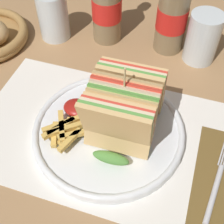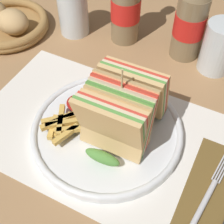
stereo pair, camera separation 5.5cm
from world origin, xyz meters
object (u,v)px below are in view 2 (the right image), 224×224
fork (206,198)px  coke_bottle_far (192,16)px  club_sandwich (122,111)px  coke_bottle_near (126,0)px  glass_far (73,14)px  plate_main (107,130)px  glass_near (218,50)px  bread_basket (6,23)px

fork → coke_bottle_far: (-0.15, 0.33, 0.09)m
club_sandwich → coke_bottle_near: bearing=114.1°
coke_bottle_far → glass_far: 0.27m
plate_main → fork: 0.20m
plate_main → glass_far: bearing=131.7°
plate_main → glass_far: glass_far is taller
glass_near → bread_basket: size_ratio=0.54×
coke_bottle_far → fork: bearing=-65.8°
fork → glass_near: 0.32m
club_sandwich → glass_far: bearing=135.6°
club_sandwich → fork: size_ratio=0.94×
fork → glass_far: 0.50m
coke_bottle_far → glass_far: (-0.27, -0.04, -0.05)m
coke_bottle_near → glass_far: size_ratio=2.10×
coke_bottle_near → glass_far: 0.13m
glass_far → bread_basket: size_ratio=0.54×
glass_near → bread_basket: 0.50m
club_sandwich → glass_far: 0.34m
fork → coke_bottle_far: 0.37m
bread_basket → coke_bottle_near: bearing=21.1°
fork → club_sandwich: bearing=170.7°
plate_main → coke_bottle_far: (0.05, 0.28, 0.09)m
coke_bottle_near → bread_basket: bearing=-158.9°
plate_main → club_sandwich: 0.07m
club_sandwich → coke_bottle_near: (-0.12, 0.27, 0.03)m
club_sandwich → glass_near: size_ratio=1.52×
plate_main → glass_far: 0.32m
fork → glass_far: glass_far is taller
plate_main → glass_near: size_ratio=2.48×
club_sandwich → coke_bottle_near: size_ratio=0.72×
fork → glass_near: (-0.07, 0.31, 0.04)m
plate_main → club_sandwich: club_sandwich is taller
club_sandwich → coke_bottle_far: size_ratio=0.72×
plate_main → club_sandwich: (0.02, 0.01, 0.06)m
coke_bottle_near → glass_far: coke_bottle_near is taller
coke_bottle_near → coke_bottle_far: size_ratio=1.00×
coke_bottle_far → glass_near: coke_bottle_far is taller
coke_bottle_near → coke_bottle_far: (0.15, 0.01, 0.00)m
glass_near → bread_basket: glass_near is taller
glass_far → fork: bearing=-34.8°
plate_main → coke_bottle_far: bearing=79.6°
fork → coke_bottle_near: coke_bottle_near is taller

